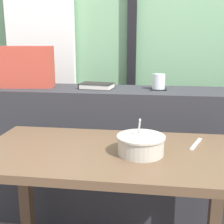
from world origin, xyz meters
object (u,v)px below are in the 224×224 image
Objects in this scene: throw_pillow at (27,67)px; soup_bowl at (141,145)px; juice_glass at (159,82)px; closed_book at (97,86)px; fork_utensil at (196,144)px; coaster_square at (158,89)px; breakfast_table at (110,177)px.

throw_pillow is 1.60× the size of soup_bowl.
juice_glass is 0.39m from closed_book.
closed_book reaches higher than fork_utensil.
soup_bowl is (-0.08, -0.65, -0.13)m from coaster_square.
throw_pillow is 1.88× the size of fork_utensil.
juice_glass is (0.21, 0.63, 0.34)m from breakfast_table.
juice_glass is 0.68m from soup_bowl.
throw_pillow is at bearing -179.73° from closed_book.
breakfast_table is 0.97m from throw_pillow.
juice_glass reaches higher than soup_bowl.
breakfast_table is 0.21m from soup_bowl.
juice_glass is 0.46× the size of soup_bowl.
coaster_square is at bearing 1.67° from closed_book.
fork_utensil is (0.17, -0.51, -0.21)m from juice_glass.
coaster_square is at bearing 71.53° from breakfast_table.
fork_utensil is (0.38, 0.12, 0.13)m from breakfast_table.
juice_glass is at bearing 1.67° from closed_book.
breakfast_table is 11.35× the size of coaster_square.
throw_pillow reaches higher than breakfast_table.
breakfast_table is at bearing 170.54° from soup_bowl.
closed_book is 0.76m from fork_utensil.
closed_book is 0.72m from soup_bowl.
juice_glass is 0.57m from fork_utensil.
breakfast_table is 0.71m from closed_book.
fork_utensil reaches higher than breakfast_table.
closed_book is at bearing -178.33° from coaster_square.
fork_utensil is (0.24, 0.14, -0.04)m from soup_bowl.
juice_glass is at bearing 71.53° from breakfast_table.
closed_book is 1.10× the size of soup_bowl.
coaster_square is 0.67m from soup_bowl.
soup_bowl is at bearing -9.46° from breakfast_table.
breakfast_table is at bearing -74.13° from closed_book.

